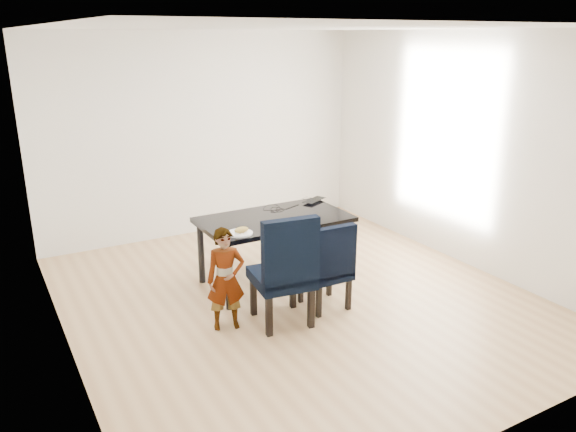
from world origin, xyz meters
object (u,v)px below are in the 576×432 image
plate (240,233)px  laptop (311,200)px  chair_left (281,268)px  child (226,279)px  chair_right (325,264)px  dining_table (275,250)px

plate → laptop: bearing=27.3°
chair_left → child: (-0.50, 0.15, -0.06)m
laptop → plate: bearing=2.2°
chair_right → chair_left: bearing=-171.4°
dining_table → chair_right: 0.80m
dining_table → child: 1.13m
plate → laptop: size_ratio=0.80×
chair_left → laptop: (1.06, 1.19, 0.21)m
dining_table → plate: bearing=-151.9°
child → plate: (0.34, 0.40, 0.27)m
laptop → child: bearing=8.4°
chair_left → child: size_ratio=1.13×
chair_right → laptop: size_ratio=2.78×
dining_table → chair_right: size_ratio=1.76×
chair_right → laptop: (0.53, 1.12, 0.31)m
dining_table → plate: (-0.55, -0.29, 0.38)m
child → plate: bearing=64.9°
child → plate: size_ratio=3.77×
chair_left → laptop: bearing=55.7°
dining_table → chair_left: bearing=-114.3°
dining_table → chair_right: chair_right is taller
chair_left → laptop: 1.61m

